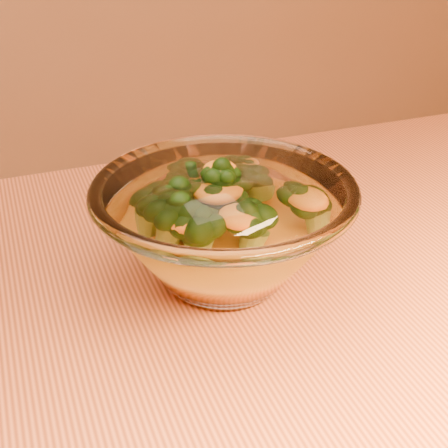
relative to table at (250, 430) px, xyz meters
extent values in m
cube|color=#CE6B3D|center=(0.00, 0.00, 0.08)|extent=(1.20, 0.80, 0.04)
cylinder|color=brown|center=(0.54, 0.34, -0.30)|extent=(0.06, 0.06, 0.71)
ellipsoid|color=white|center=(0.01, 0.10, 0.11)|extent=(0.10, 0.10, 0.02)
torus|color=white|center=(0.01, 0.10, 0.19)|extent=(0.24, 0.24, 0.01)
ellipsoid|color=orange|center=(0.01, 0.10, 0.13)|extent=(0.14, 0.14, 0.04)
camera|label=1|loc=(-0.16, -0.36, 0.44)|focal=50.00mm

